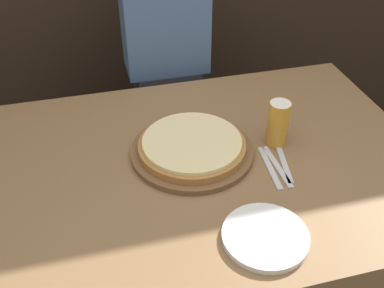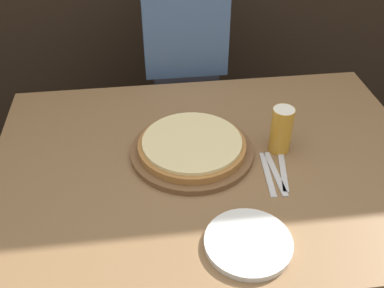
{
  "view_description": "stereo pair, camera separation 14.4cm",
  "coord_description": "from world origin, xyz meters",
  "px_view_note": "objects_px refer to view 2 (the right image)",
  "views": [
    {
      "loc": [
        -0.34,
        -1.06,
        1.67
      ],
      "look_at": [
        -0.06,
        0.05,
        0.79
      ],
      "focal_mm": 42.0,
      "sensor_mm": 36.0,
      "label": 1
    },
    {
      "loc": [
        -0.2,
        -1.09,
        1.67
      ],
      "look_at": [
        -0.06,
        0.05,
        0.79
      ],
      "focal_mm": 42.0,
      "sensor_mm": 36.0,
      "label": 2
    }
  ],
  "objects_px": {
    "fork": "(268,174)",
    "spoon": "(283,173)",
    "pizza_on_board": "(192,148)",
    "beer_glass": "(282,128)",
    "dinner_plate": "(248,243)",
    "dinner_knife": "(275,173)",
    "diner_person": "(185,79)"
  },
  "relations": [
    {
      "from": "spoon",
      "to": "diner_person",
      "type": "relative_size",
      "value": 0.13
    },
    {
      "from": "pizza_on_board",
      "to": "fork",
      "type": "xyz_separation_m",
      "value": [
        0.22,
        -0.13,
        -0.02
      ]
    },
    {
      "from": "pizza_on_board",
      "to": "dinner_plate",
      "type": "height_order",
      "value": "pizza_on_board"
    },
    {
      "from": "pizza_on_board",
      "to": "dinner_knife",
      "type": "xyz_separation_m",
      "value": [
        0.24,
        -0.13,
        -0.02
      ]
    },
    {
      "from": "pizza_on_board",
      "to": "beer_glass",
      "type": "relative_size",
      "value": 2.55
    },
    {
      "from": "beer_glass",
      "to": "dinner_knife",
      "type": "height_order",
      "value": "beer_glass"
    },
    {
      "from": "fork",
      "to": "dinner_knife",
      "type": "relative_size",
      "value": 1.0
    },
    {
      "from": "beer_glass",
      "to": "dinner_knife",
      "type": "xyz_separation_m",
      "value": [
        -0.04,
        -0.12,
        -0.08
      ]
    },
    {
      "from": "dinner_plate",
      "to": "spoon",
      "type": "distance_m",
      "value": 0.31
    },
    {
      "from": "fork",
      "to": "pizza_on_board",
      "type": "bearing_deg",
      "value": 148.9
    },
    {
      "from": "spoon",
      "to": "diner_person",
      "type": "distance_m",
      "value": 0.81
    },
    {
      "from": "pizza_on_board",
      "to": "fork",
      "type": "relative_size",
      "value": 1.94
    },
    {
      "from": "pizza_on_board",
      "to": "dinner_plate",
      "type": "bearing_deg",
      "value": -76.24
    },
    {
      "from": "fork",
      "to": "dinner_plate",
      "type": "bearing_deg",
      "value": -114.9
    },
    {
      "from": "dinner_plate",
      "to": "pizza_on_board",
      "type": "bearing_deg",
      "value": 103.76
    },
    {
      "from": "pizza_on_board",
      "to": "dinner_knife",
      "type": "height_order",
      "value": "pizza_on_board"
    },
    {
      "from": "spoon",
      "to": "pizza_on_board",
      "type": "bearing_deg",
      "value": 153.85
    },
    {
      "from": "beer_glass",
      "to": "fork",
      "type": "xyz_separation_m",
      "value": [
        -0.07,
        -0.12,
        -0.08
      ]
    },
    {
      "from": "beer_glass",
      "to": "dinner_plate",
      "type": "xyz_separation_m",
      "value": [
        -0.19,
        -0.38,
        -0.08
      ]
    },
    {
      "from": "fork",
      "to": "spoon",
      "type": "xyz_separation_m",
      "value": [
        0.05,
        0.0,
        0.0
      ]
    },
    {
      "from": "spoon",
      "to": "diner_person",
      "type": "bearing_deg",
      "value": 105.88
    },
    {
      "from": "beer_glass",
      "to": "spoon",
      "type": "relative_size",
      "value": 0.9
    },
    {
      "from": "pizza_on_board",
      "to": "dinner_plate",
      "type": "relative_size",
      "value": 1.73
    },
    {
      "from": "dinner_knife",
      "to": "spoon",
      "type": "xyz_separation_m",
      "value": [
        0.02,
        0.0,
        0.0
      ]
    },
    {
      "from": "diner_person",
      "to": "beer_glass",
      "type": "bearing_deg",
      "value": -69.89
    },
    {
      "from": "beer_glass",
      "to": "fork",
      "type": "height_order",
      "value": "beer_glass"
    },
    {
      "from": "fork",
      "to": "spoon",
      "type": "distance_m",
      "value": 0.05
    },
    {
      "from": "beer_glass",
      "to": "fork",
      "type": "bearing_deg",
      "value": -119.76
    },
    {
      "from": "fork",
      "to": "diner_person",
      "type": "bearing_deg",
      "value": 102.39
    },
    {
      "from": "dinner_knife",
      "to": "fork",
      "type": "bearing_deg",
      "value": 180.0
    },
    {
      "from": "spoon",
      "to": "fork",
      "type": "bearing_deg",
      "value": 180.0
    },
    {
      "from": "pizza_on_board",
      "to": "fork",
      "type": "bearing_deg",
      "value": -31.1
    }
  ]
}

